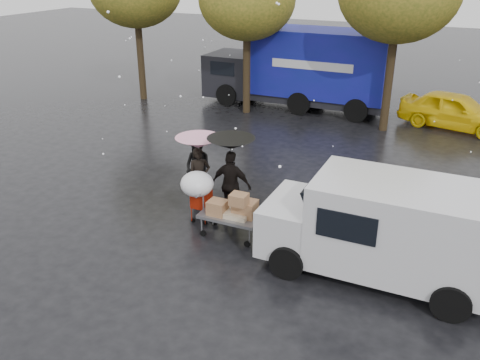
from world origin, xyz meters
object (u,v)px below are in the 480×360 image
at_px(white_van, 385,228).
at_px(blue_truck, 302,69).
at_px(person_pink, 200,177).
at_px(person_black, 231,185).
at_px(vendor_cart, 233,210).
at_px(yellow_taxi, 455,111).
at_px(shopping_cart, 198,187).

height_order(white_van, blue_truck, blue_truck).
height_order(person_pink, person_black, person_black).
distance_m(vendor_cart, yellow_taxi, 12.29).
bearing_deg(person_pink, shopping_cart, -103.58).
bearing_deg(person_black, blue_truck, -82.57).
xyz_separation_m(person_pink, blue_truck, (-0.70, 10.66, 0.92)).
height_order(person_pink, yellow_taxi, person_pink).
bearing_deg(person_pink, blue_truck, 52.86).
height_order(white_van, yellow_taxi, white_van).
xyz_separation_m(blue_truck, yellow_taxi, (6.59, -0.35, -1.03)).
xyz_separation_m(person_pink, vendor_cart, (1.61, -1.20, -0.11)).
relative_size(vendor_cart, white_van, 0.31).
bearing_deg(white_van, yellow_taxi, 86.71).
bearing_deg(yellow_taxi, vendor_cart, 172.51).
relative_size(white_van, yellow_taxi, 1.15).
relative_size(person_pink, vendor_cart, 1.10).
relative_size(shopping_cart, blue_truck, 0.18).
bearing_deg(blue_truck, vendor_cart, -79.01).
height_order(vendor_cart, yellow_taxi, yellow_taxi).
xyz_separation_m(vendor_cart, shopping_cart, (-1.09, 0.21, 0.34)).
xyz_separation_m(person_pink, person_black, (1.11, -0.28, 0.09)).
bearing_deg(shopping_cart, person_pink, 117.32).
bearing_deg(blue_truck, person_pink, -86.25).
bearing_deg(shopping_cart, blue_truck, 95.94).
relative_size(person_black, yellow_taxi, 0.43).
bearing_deg(vendor_cart, blue_truck, 100.99).
bearing_deg(person_black, yellow_taxi, -116.27).
distance_m(vendor_cart, white_van, 3.65).
distance_m(person_black, blue_truck, 11.12).
bearing_deg(white_van, person_black, 165.63).
bearing_deg(person_black, white_van, 163.67).
height_order(vendor_cart, shopping_cart, shopping_cart).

